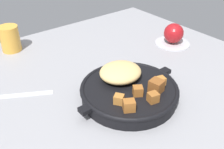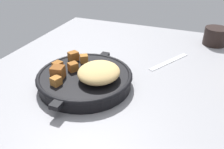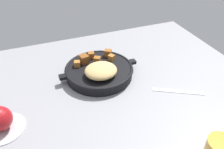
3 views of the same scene
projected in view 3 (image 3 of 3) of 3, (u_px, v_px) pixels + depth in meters
The scene contains 4 objects.
ground_plane at pixel (114, 94), 82.31cm from camera, with size 106.52×88.73×2.40cm, color gray.
cast_iron_skillet at pixel (99, 71), 87.14cm from camera, with size 30.00×25.64×7.47cm.
saucer_plate at pixel (3, 128), 67.75cm from camera, with size 12.71×12.71×0.60cm, color #B7BABF.
butter_knife at pixel (178, 91), 81.33cm from camera, with size 17.80×1.60×0.36cm, color silver.
Camera 3 is at (23.43, 58.02, 52.72)cm, focal length 37.48 mm.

